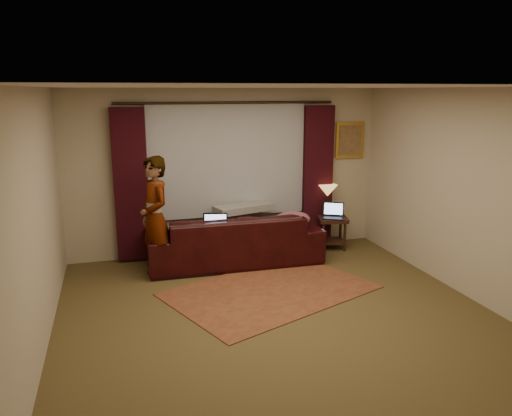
{
  "coord_description": "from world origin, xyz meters",
  "views": [
    {
      "loc": [
        -1.74,
        -5.15,
        2.56
      ],
      "look_at": [
        0.1,
        1.2,
        1.0
      ],
      "focal_mm": 35.0,
      "sensor_mm": 36.0,
      "label": 1
    }
  ],
  "objects_px": {
    "person": "(155,218)",
    "laptop_sofa": "(215,224)",
    "end_table": "(332,233)",
    "laptop_table": "(333,211)",
    "sofa": "(234,229)",
    "tiffany_lamp": "(327,200)"
  },
  "relations": [
    {
      "from": "person",
      "to": "tiffany_lamp",
      "type": "bearing_deg",
      "value": 86.43
    },
    {
      "from": "sofa",
      "to": "end_table",
      "type": "height_order",
      "value": "sofa"
    },
    {
      "from": "end_table",
      "to": "person",
      "type": "xyz_separation_m",
      "value": [
        -2.91,
        -0.5,
        0.59
      ]
    },
    {
      "from": "laptop_sofa",
      "to": "tiffany_lamp",
      "type": "height_order",
      "value": "tiffany_lamp"
    },
    {
      "from": "laptop_sofa",
      "to": "laptop_table",
      "type": "height_order",
      "value": "laptop_sofa"
    },
    {
      "from": "tiffany_lamp",
      "to": "laptop_table",
      "type": "bearing_deg",
      "value": -90.97
    },
    {
      "from": "sofa",
      "to": "end_table",
      "type": "xyz_separation_m",
      "value": [
        1.73,
        0.24,
        -0.26
      ]
    },
    {
      "from": "tiffany_lamp",
      "to": "person",
      "type": "height_order",
      "value": "person"
    },
    {
      "from": "sofa",
      "to": "laptop_sofa",
      "type": "xyz_separation_m",
      "value": [
        -0.32,
        -0.12,
        0.13
      ]
    },
    {
      "from": "person",
      "to": "laptop_sofa",
      "type": "bearing_deg",
      "value": 82.76
    },
    {
      "from": "end_table",
      "to": "tiffany_lamp",
      "type": "xyz_separation_m",
      "value": [
        -0.03,
        0.15,
        0.52
      ]
    },
    {
      "from": "laptop_sofa",
      "to": "laptop_table",
      "type": "xyz_separation_m",
      "value": [
        2.01,
        0.28,
        0.0
      ]
    },
    {
      "from": "laptop_table",
      "to": "sofa",
      "type": "bearing_deg",
      "value": -146.55
    },
    {
      "from": "sofa",
      "to": "laptop_sofa",
      "type": "relative_size",
      "value": 6.58
    },
    {
      "from": "tiffany_lamp",
      "to": "person",
      "type": "relative_size",
      "value": 0.3
    },
    {
      "from": "sofa",
      "to": "end_table",
      "type": "bearing_deg",
      "value": -171.17
    },
    {
      "from": "end_table",
      "to": "laptop_table",
      "type": "xyz_separation_m",
      "value": [
        -0.04,
        -0.08,
        0.39
      ]
    },
    {
      "from": "tiffany_lamp",
      "to": "sofa",
      "type": "bearing_deg",
      "value": -167.0
    },
    {
      "from": "laptop_sofa",
      "to": "end_table",
      "type": "height_order",
      "value": "laptop_sofa"
    },
    {
      "from": "tiffany_lamp",
      "to": "person",
      "type": "bearing_deg",
      "value": -167.18
    },
    {
      "from": "sofa",
      "to": "laptop_sofa",
      "type": "height_order",
      "value": "sofa"
    },
    {
      "from": "laptop_sofa",
      "to": "laptop_table",
      "type": "relative_size",
      "value": 1.07
    }
  ]
}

